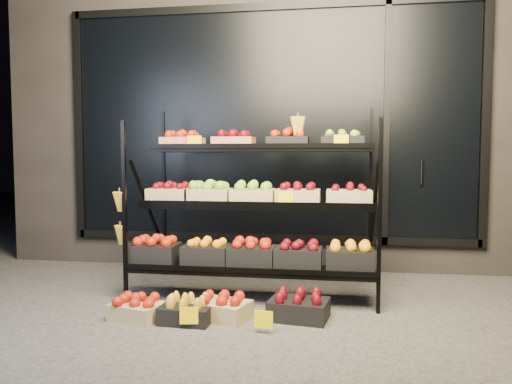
% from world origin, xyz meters
% --- Properties ---
extents(ground, '(24.00, 24.00, 0.00)m').
position_xyz_m(ground, '(0.00, 0.00, 0.00)').
color(ground, '#514F4C').
rests_on(ground, ground).
extents(building, '(6.00, 2.08, 3.50)m').
position_xyz_m(building, '(0.00, 2.59, 1.75)').
color(building, '#2D2826').
rests_on(building, ground).
extents(display_rack, '(2.18, 1.02, 1.69)m').
position_xyz_m(display_rack, '(-0.01, 0.60, 0.79)').
color(display_rack, black).
rests_on(display_rack, ground).
extents(tag_floor_a, '(0.13, 0.01, 0.12)m').
position_xyz_m(tag_floor_a, '(-0.31, -0.40, 0.06)').
color(tag_floor_a, '#FFDA00').
rests_on(tag_floor_a, ground).
extents(tag_floor_b, '(0.13, 0.01, 0.12)m').
position_xyz_m(tag_floor_b, '(0.22, -0.40, 0.06)').
color(tag_floor_b, '#FFDA00').
rests_on(tag_floor_b, ground).
extents(floor_crate_left, '(0.42, 0.35, 0.19)m').
position_xyz_m(floor_crate_left, '(-0.75, -0.25, 0.09)').
color(floor_crate_left, tan).
rests_on(floor_crate_left, ground).
extents(floor_crate_midleft, '(0.38, 0.29, 0.19)m').
position_xyz_m(floor_crate_midleft, '(-0.37, -0.25, 0.09)').
color(floor_crate_midleft, black).
rests_on(floor_crate_midleft, ground).
extents(floor_crate_midright, '(0.45, 0.38, 0.20)m').
position_xyz_m(floor_crate_midright, '(-0.13, -0.13, 0.09)').
color(floor_crate_midright, tan).
rests_on(floor_crate_midright, ground).
extents(floor_crate_right, '(0.47, 0.37, 0.21)m').
position_xyz_m(floor_crate_right, '(0.43, -0.05, 0.10)').
color(floor_crate_right, black).
rests_on(floor_crate_right, ground).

